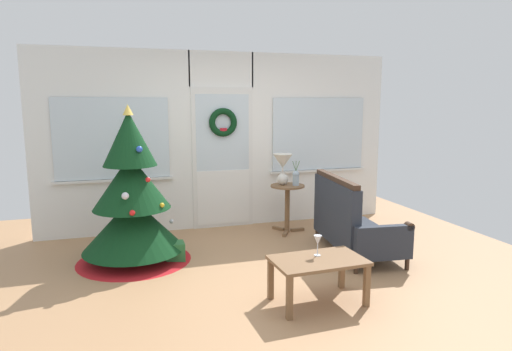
% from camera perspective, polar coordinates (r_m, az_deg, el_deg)
% --- Properties ---
extents(ground_plane, '(6.76, 6.76, 0.00)m').
position_cam_1_polar(ground_plane, '(4.89, 1.37, -12.67)').
color(ground_plane, '#AD7F56').
extents(back_wall_with_door, '(5.20, 0.19, 2.55)m').
position_cam_1_polar(back_wall_with_door, '(6.57, -4.36, 4.47)').
color(back_wall_with_door, white).
rests_on(back_wall_with_door, ground).
extents(christmas_tree, '(1.31, 1.31, 1.81)m').
position_cam_1_polar(christmas_tree, '(5.34, -15.51, -3.57)').
color(christmas_tree, '#4C331E').
rests_on(christmas_tree, ground).
extents(settee_sofa, '(0.85, 1.50, 0.96)m').
position_cam_1_polar(settee_sofa, '(5.61, 11.89, -5.96)').
color(settee_sofa, '#3D281C').
rests_on(settee_sofa, ground).
extents(side_table, '(0.50, 0.48, 0.68)m').
position_cam_1_polar(side_table, '(6.35, 4.02, -2.98)').
color(side_table, brown).
rests_on(side_table, ground).
extents(table_lamp, '(0.28, 0.28, 0.44)m').
position_cam_1_polar(table_lamp, '(6.28, 3.42, 1.36)').
color(table_lamp, silver).
rests_on(table_lamp, side_table).
extents(flower_vase, '(0.11, 0.10, 0.35)m').
position_cam_1_polar(flower_vase, '(6.27, 5.10, -0.22)').
color(flower_vase, '#99ADBC').
rests_on(flower_vase, side_table).
extents(coffee_table, '(0.86, 0.55, 0.42)m').
position_cam_1_polar(coffee_table, '(4.21, 7.92, -11.28)').
color(coffee_table, brown).
rests_on(coffee_table, ground).
extents(wine_glass, '(0.08, 0.08, 0.20)m').
position_cam_1_polar(wine_glass, '(4.23, 7.86, -8.26)').
color(wine_glass, silver).
rests_on(wine_glass, coffee_table).
extents(gift_box, '(0.22, 0.20, 0.22)m').
position_cam_1_polar(gift_box, '(5.37, -10.32, -9.53)').
color(gift_box, '#266633').
rests_on(gift_box, ground).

